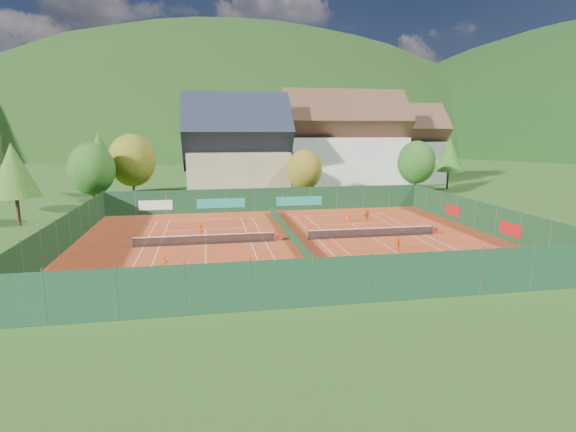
{
  "coord_description": "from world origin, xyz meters",
  "views": [
    {
      "loc": [
        -7.7,
        -40.4,
        10.29
      ],
      "look_at": [
        0.0,
        2.0,
        2.0
      ],
      "focal_mm": 28.0,
      "sensor_mm": 36.0,
      "label": 1
    }
  ],
  "objects_px": {
    "hotel_block_a": "(343,147)",
    "player_right_near": "(399,245)",
    "hotel_block_b": "(399,149)",
    "player_right_far_a": "(347,216)",
    "player_right_far_b": "(367,215)",
    "player_left_far": "(201,230)",
    "ball_hopper": "(491,267)",
    "player_left_near": "(164,266)",
    "chalet": "(237,154)",
    "player_left_mid": "(243,269)"
  },
  "relations": [
    {
      "from": "hotel_block_b",
      "to": "player_right_far_a",
      "type": "relative_size",
      "value": 13.8
    },
    {
      "from": "hotel_block_b",
      "to": "player_left_mid",
      "type": "bearing_deg",
      "value": -123.32
    },
    {
      "from": "player_left_far",
      "to": "player_right_near",
      "type": "relative_size",
      "value": 1.12
    },
    {
      "from": "hotel_block_b",
      "to": "player_left_far",
      "type": "height_order",
      "value": "hotel_block_b"
    },
    {
      "from": "hotel_block_a",
      "to": "player_right_near",
      "type": "xyz_separation_m",
      "value": [
        -7.66,
        -41.34,
        -6.78
      ]
    },
    {
      "from": "ball_hopper",
      "to": "player_right_far_b",
      "type": "bearing_deg",
      "value": 95.61
    },
    {
      "from": "hotel_block_b",
      "to": "player_right_near",
      "type": "relative_size",
      "value": 14.26
    },
    {
      "from": "ball_hopper",
      "to": "hotel_block_b",
      "type": "bearing_deg",
      "value": 72.56
    },
    {
      "from": "player_left_near",
      "to": "player_right_far_b",
      "type": "distance_m",
      "value": 26.85
    },
    {
      "from": "chalet",
      "to": "player_right_near",
      "type": "xyz_separation_m",
      "value": [
        11.34,
        -35.34,
        -6.02
      ]
    },
    {
      "from": "player_left_mid",
      "to": "player_left_near",
      "type": "bearing_deg",
      "value": 171.92
    },
    {
      "from": "hotel_block_b",
      "to": "player_right_far_b",
      "type": "distance_m",
      "value": 41.6
    },
    {
      "from": "hotel_block_b",
      "to": "player_left_near",
      "type": "relative_size",
      "value": 11.35
    },
    {
      "from": "player_left_near",
      "to": "player_right_far_b",
      "type": "xyz_separation_m",
      "value": [
        21.19,
        16.49,
        -0.1
      ]
    },
    {
      "from": "ball_hopper",
      "to": "player_right_far_b",
      "type": "xyz_separation_m",
      "value": [
        -1.99,
        20.23,
        0.11
      ]
    },
    {
      "from": "hotel_block_a",
      "to": "player_left_far",
      "type": "height_order",
      "value": "hotel_block_a"
    },
    {
      "from": "chalet",
      "to": "player_right_far_a",
      "type": "xyz_separation_m",
      "value": [
        10.94,
        -22.22,
        -6.0
      ]
    },
    {
      "from": "hotel_block_a",
      "to": "ball_hopper",
      "type": "relative_size",
      "value": 27.0
    },
    {
      "from": "hotel_block_a",
      "to": "player_left_far",
      "type": "relative_size",
      "value": 15.86
    },
    {
      "from": "chalet",
      "to": "player_right_far_b",
      "type": "xyz_separation_m",
      "value": [
        13.3,
        -22.15,
        -5.96
      ]
    },
    {
      "from": "chalet",
      "to": "player_right_far_a",
      "type": "height_order",
      "value": "chalet"
    },
    {
      "from": "chalet",
      "to": "player_left_far",
      "type": "distance_m",
      "value": 28.25
    },
    {
      "from": "player_left_mid",
      "to": "player_right_far_a",
      "type": "xyz_separation_m",
      "value": [
        13.33,
        17.61,
        0.01
      ]
    },
    {
      "from": "player_right_far_b",
      "to": "hotel_block_a",
      "type": "bearing_deg",
      "value": -139.9
    },
    {
      "from": "ball_hopper",
      "to": "player_left_near",
      "type": "relative_size",
      "value": 0.53
    },
    {
      "from": "player_left_mid",
      "to": "player_right_far_a",
      "type": "relative_size",
      "value": 0.99
    },
    {
      "from": "hotel_block_a",
      "to": "player_right_near",
      "type": "distance_m",
      "value": 42.58
    },
    {
      "from": "player_right_near",
      "to": "player_right_far_a",
      "type": "height_order",
      "value": "player_right_far_a"
    },
    {
      "from": "player_left_mid",
      "to": "chalet",
      "type": "bearing_deg",
      "value": 90.66
    },
    {
      "from": "chalet",
      "to": "player_right_near",
      "type": "height_order",
      "value": "chalet"
    },
    {
      "from": "player_left_far",
      "to": "player_left_near",
      "type": "bearing_deg",
      "value": 110.14
    },
    {
      "from": "hotel_block_a",
      "to": "player_left_mid",
      "type": "distance_m",
      "value": 51.02
    },
    {
      "from": "ball_hopper",
      "to": "player_right_far_a",
      "type": "bearing_deg",
      "value": 102.18
    },
    {
      "from": "ball_hopper",
      "to": "player_left_near",
      "type": "distance_m",
      "value": 23.47
    },
    {
      "from": "player_left_far",
      "to": "player_right_near",
      "type": "xyz_separation_m",
      "value": [
        16.79,
        -8.26,
        -0.08
      ]
    },
    {
      "from": "player_left_far",
      "to": "hotel_block_a",
      "type": "bearing_deg",
      "value": -94.48
    },
    {
      "from": "hotel_block_b",
      "to": "player_right_far_b",
      "type": "xyz_separation_m",
      "value": [
        -19.7,
        -36.15,
        -5.96
      ]
    },
    {
      "from": "player_right_near",
      "to": "player_left_near",
      "type": "bearing_deg",
      "value": 133.32
    },
    {
      "from": "player_right_near",
      "to": "player_right_far_b",
      "type": "height_order",
      "value": "player_right_far_b"
    },
    {
      "from": "ball_hopper",
      "to": "player_left_near",
      "type": "xyz_separation_m",
      "value": [
        -23.17,
        3.74,
        0.21
      ]
    },
    {
      "from": "chalet",
      "to": "hotel_block_b",
      "type": "height_order",
      "value": "chalet"
    },
    {
      "from": "chalet",
      "to": "player_right_far_b",
      "type": "height_order",
      "value": "chalet"
    },
    {
      "from": "player_left_mid",
      "to": "player_left_far",
      "type": "xyz_separation_m",
      "value": [
        -3.06,
        12.75,
        0.06
      ]
    },
    {
      "from": "chalet",
      "to": "ball_hopper",
      "type": "distance_m",
      "value": 45.46
    },
    {
      "from": "player_left_mid",
      "to": "ball_hopper",
      "type": "bearing_deg",
      "value": -4.14
    },
    {
      "from": "chalet",
      "to": "hotel_block_a",
      "type": "bearing_deg",
      "value": 17.53
    },
    {
      "from": "hotel_block_a",
      "to": "player_right_near",
      "type": "bearing_deg",
      "value": -100.5
    },
    {
      "from": "ball_hopper",
      "to": "hotel_block_a",
      "type": "bearing_deg",
      "value": 85.61
    },
    {
      "from": "player_right_far_a",
      "to": "hotel_block_a",
      "type": "bearing_deg",
      "value": -125.18
    },
    {
      "from": "player_right_far_a",
      "to": "player_right_far_b",
      "type": "xyz_separation_m",
      "value": [
        2.37,
        0.06,
        0.04
      ]
    }
  ]
}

